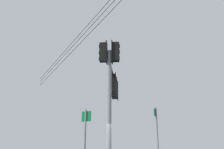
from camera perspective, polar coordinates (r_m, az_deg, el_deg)
The scene contains 4 objects.
signal_mast_assembly at distance 11.71m, azimuth -0.09°, elevation -2.37°, with size 2.17×3.98×6.28m.
route_sign_primary at distance 10.40m, azimuth 10.65°, elevation -15.05°, with size 0.10×0.28×3.19m.
route_sign_secondary at distance 8.88m, azimuth -6.35°, elevation -15.28°, with size 0.39×0.10×2.86m.
overhead_wire_span at distance 13.25m, azimuth -3.15°, elevation 13.13°, with size 22.85×14.24×1.11m.
Camera 1 is at (-4.88, 8.57, 1.41)m, focal length 38.82 mm.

